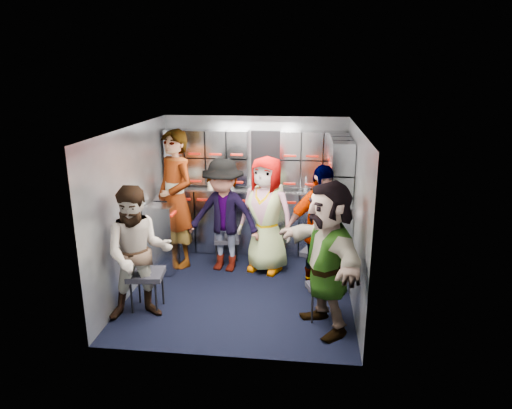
# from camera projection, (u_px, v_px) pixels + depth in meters

# --- Properties ---
(floor) EXTENTS (3.00, 3.00, 0.00)m
(floor) POSITION_uv_depth(u_px,v_px,m) (242.00, 288.00, 6.02)
(floor) COLOR black
(floor) RESTS_ON ground
(wall_back) EXTENTS (2.80, 0.04, 2.10)m
(wall_back) POSITION_uv_depth(u_px,v_px,m) (255.00, 184.00, 7.15)
(wall_back) COLOR gray
(wall_back) RESTS_ON ground
(wall_left) EXTENTS (0.04, 3.00, 2.10)m
(wall_left) POSITION_uv_depth(u_px,v_px,m) (134.00, 209.00, 5.87)
(wall_left) COLOR gray
(wall_left) RESTS_ON ground
(wall_right) EXTENTS (0.04, 3.00, 2.10)m
(wall_right) POSITION_uv_depth(u_px,v_px,m) (355.00, 216.00, 5.57)
(wall_right) COLOR gray
(wall_right) RESTS_ON ground
(ceiling) EXTENTS (2.80, 3.00, 0.02)m
(ceiling) POSITION_uv_depth(u_px,v_px,m) (241.00, 128.00, 5.42)
(ceiling) COLOR silver
(ceiling) RESTS_ON wall_back
(cart_bank_back) EXTENTS (2.68, 0.38, 0.99)m
(cart_bank_back) POSITION_uv_depth(u_px,v_px,m) (254.00, 222.00, 7.11)
(cart_bank_back) COLOR #9196A0
(cart_bank_back) RESTS_ON ground
(cart_bank_left) EXTENTS (0.38, 0.76, 0.99)m
(cart_bank_left) POSITION_uv_depth(u_px,v_px,m) (165.00, 235.00, 6.54)
(cart_bank_left) COLOR #9196A0
(cart_bank_left) RESTS_ON ground
(counter) EXTENTS (2.68, 0.42, 0.03)m
(counter) POSITION_uv_depth(u_px,v_px,m) (254.00, 189.00, 6.96)
(counter) COLOR silver
(counter) RESTS_ON cart_bank_back
(locker_bank_back) EXTENTS (2.68, 0.28, 0.82)m
(locker_bank_back) POSITION_uv_depth(u_px,v_px,m) (254.00, 158.00, 6.88)
(locker_bank_back) COLOR #9196A0
(locker_bank_back) RESTS_ON wall_back
(locker_bank_right) EXTENTS (0.28, 1.00, 0.82)m
(locker_bank_right) POSITION_uv_depth(u_px,v_px,m) (340.00, 169.00, 6.13)
(locker_bank_right) COLOR #9196A0
(locker_bank_right) RESTS_ON wall_right
(right_cabinet) EXTENTS (0.28, 1.20, 1.00)m
(right_cabinet) POSITION_uv_depth(u_px,v_px,m) (337.00, 240.00, 6.31)
(right_cabinet) COLOR #9196A0
(right_cabinet) RESTS_ON ground
(coffee_niche) EXTENTS (0.46, 0.16, 0.84)m
(coffee_niche) POSITION_uv_depth(u_px,v_px,m) (266.00, 159.00, 6.93)
(coffee_niche) COLOR black
(coffee_niche) RESTS_ON wall_back
(red_latch_strip) EXTENTS (2.60, 0.02, 0.03)m
(red_latch_strip) POSITION_uv_depth(u_px,v_px,m) (252.00, 201.00, 6.81)
(red_latch_strip) COLOR #A71409
(red_latch_strip) RESTS_ON cart_bank_back
(jump_seat_near_left) EXTENTS (0.45, 0.43, 0.48)m
(jump_seat_near_left) POSITION_uv_depth(u_px,v_px,m) (146.00, 276.00, 5.39)
(jump_seat_near_left) COLOR black
(jump_seat_near_left) RESTS_ON ground
(jump_seat_mid_left) EXTENTS (0.41, 0.40, 0.42)m
(jump_seat_mid_left) POSITION_uv_depth(u_px,v_px,m) (227.00, 240.00, 6.67)
(jump_seat_mid_left) COLOR black
(jump_seat_mid_left) RESTS_ON ground
(jump_seat_center) EXTENTS (0.48, 0.46, 0.46)m
(jump_seat_center) POSITION_uv_depth(u_px,v_px,m) (267.00, 238.00, 6.65)
(jump_seat_center) COLOR black
(jump_seat_center) RESTS_ON ground
(jump_seat_mid_right) EXTENTS (0.50, 0.49, 0.46)m
(jump_seat_mid_right) POSITION_uv_depth(u_px,v_px,m) (318.00, 254.00, 6.09)
(jump_seat_mid_right) COLOR black
(jump_seat_mid_right) RESTS_ON ground
(jump_seat_near_right) EXTENTS (0.45, 0.44, 0.42)m
(jump_seat_near_right) POSITION_uv_depth(u_px,v_px,m) (324.00, 289.00, 5.18)
(jump_seat_near_right) COLOR black
(jump_seat_near_right) RESTS_ON ground
(attendant_standing) EXTENTS (0.86, 0.83, 1.99)m
(attendant_standing) POSITION_uv_depth(u_px,v_px,m) (176.00, 199.00, 6.51)
(attendant_standing) COLOR black
(attendant_standing) RESTS_ON ground
(attendant_arc_a) EXTENTS (0.92, 0.81, 1.57)m
(attendant_arc_a) POSITION_uv_depth(u_px,v_px,m) (139.00, 254.00, 5.12)
(attendant_arc_a) COLOR black
(attendant_arc_a) RESTS_ON ground
(attendant_arc_b) EXTENTS (1.14, 0.78, 1.62)m
(attendant_arc_b) POSITION_uv_depth(u_px,v_px,m) (224.00, 216.00, 6.38)
(attendant_arc_b) COLOR black
(attendant_arc_b) RESTS_ON ground
(attendant_arc_c) EXTENTS (0.93, 0.76, 1.65)m
(attendant_arc_c) POSITION_uv_depth(u_px,v_px,m) (266.00, 215.00, 6.36)
(attendant_arc_c) COLOR black
(attendant_arc_c) RESTS_ON ground
(attendant_arc_d) EXTENTS (1.05, 0.80, 1.66)m
(attendant_arc_d) POSITION_uv_depth(u_px,v_px,m) (320.00, 229.00, 5.79)
(attendant_arc_d) COLOR black
(attendant_arc_d) RESTS_ON ground
(attendant_arc_e) EXTENTS (1.16, 1.62, 1.69)m
(attendant_arc_e) POSITION_uv_depth(u_px,v_px,m) (327.00, 257.00, 4.88)
(attendant_arc_e) COLOR black
(attendant_arc_e) RESTS_ON ground
(bottle_left) EXTENTS (0.07, 0.07, 0.23)m
(bottle_left) POSITION_uv_depth(u_px,v_px,m) (215.00, 181.00, 6.94)
(bottle_left) COLOR white
(bottle_left) RESTS_ON counter
(bottle_mid) EXTENTS (0.07, 0.07, 0.24)m
(bottle_mid) POSITION_uv_depth(u_px,v_px,m) (232.00, 181.00, 6.91)
(bottle_mid) COLOR white
(bottle_mid) RESTS_ON counter
(bottle_right) EXTENTS (0.07, 0.07, 0.22)m
(bottle_right) POSITION_uv_depth(u_px,v_px,m) (306.00, 183.00, 6.79)
(bottle_right) COLOR white
(bottle_right) RESTS_ON counter
(cup_left) EXTENTS (0.08, 0.08, 0.09)m
(cup_left) POSITION_uv_depth(u_px,v_px,m) (210.00, 185.00, 6.96)
(cup_left) COLOR tan
(cup_left) RESTS_ON counter
(cup_right) EXTENTS (0.07, 0.07, 0.09)m
(cup_right) POSITION_uv_depth(u_px,v_px,m) (281.00, 187.00, 6.84)
(cup_right) COLOR tan
(cup_right) RESTS_ON counter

